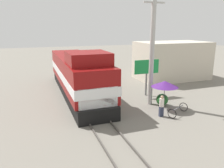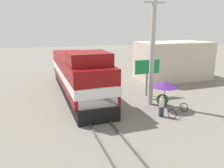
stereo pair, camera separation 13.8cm
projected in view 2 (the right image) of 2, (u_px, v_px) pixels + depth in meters
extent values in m
plane|color=slate|center=(91.00, 111.00, 16.84)|extent=(120.00, 120.00, 0.00)
cube|color=#4C4742|center=(82.00, 112.00, 16.59)|extent=(0.08, 30.18, 0.15)
cube|color=#4C4742|center=(100.00, 109.00, 17.05)|extent=(0.08, 30.18, 0.15)
cube|color=black|center=(78.00, 89.00, 21.18)|extent=(2.94, 14.77, 1.04)
cube|color=maroon|center=(78.00, 70.00, 20.73)|extent=(3.20, 14.18, 2.56)
cube|color=white|center=(78.00, 73.00, 20.79)|extent=(3.24, 14.33, 0.70)
cube|color=white|center=(94.00, 94.00, 15.35)|extent=(2.72, 2.07, 1.41)
cube|color=maroon|center=(88.00, 58.00, 16.25)|extent=(3.01, 3.25, 0.93)
cylinder|color=#B2B2AD|center=(152.00, 49.00, 17.30)|extent=(0.38, 0.38, 9.22)
cube|color=#B2B2AD|center=(155.00, 2.00, 16.42)|extent=(1.80, 0.12, 0.12)
cylinder|color=#4C4C4C|center=(164.00, 96.00, 17.24)|extent=(0.05, 0.05, 2.12)
cone|color=#4C1E72|center=(165.00, 84.00, 17.01)|extent=(2.11, 2.11, 0.47)
cube|color=#595959|center=(147.00, 85.00, 20.58)|extent=(0.12, 0.12, 2.11)
cube|color=#198C3F|center=(147.00, 67.00, 20.15)|extent=(2.48, 0.08, 1.29)
sphere|color=#236028|center=(163.00, 100.00, 18.02)|extent=(0.98, 0.98, 0.98)
cube|color=#2D3347|center=(161.00, 112.00, 15.78)|extent=(0.30, 0.20, 0.76)
cylinder|color=silver|center=(162.00, 103.00, 15.61)|extent=(0.34, 0.34, 0.60)
sphere|color=tan|center=(162.00, 97.00, 15.51)|extent=(0.22, 0.22, 0.22)
torus|color=black|center=(184.00, 107.00, 16.75)|extent=(0.36, 0.63, 0.69)
torus|color=black|center=(172.00, 114.00, 15.45)|extent=(0.36, 0.63, 0.69)
cube|color=slate|center=(178.00, 108.00, 16.05)|extent=(1.41, 0.75, 0.04)
cylinder|color=slate|center=(180.00, 108.00, 16.29)|extent=(0.04, 0.04, 0.29)
cube|color=beige|center=(173.00, 61.00, 27.15)|extent=(8.59, 5.05, 4.58)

